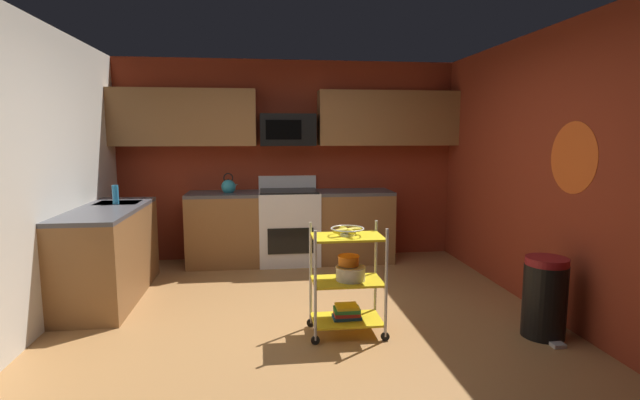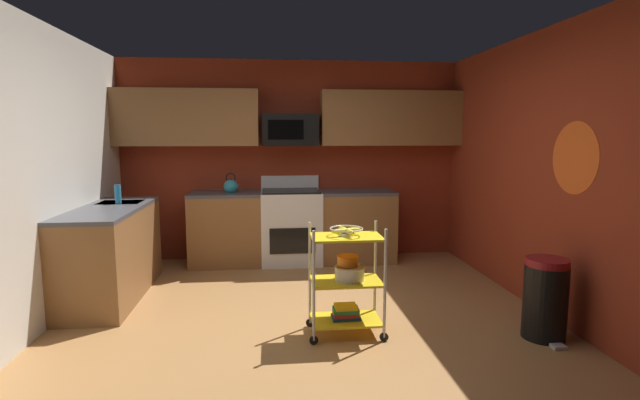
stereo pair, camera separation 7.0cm
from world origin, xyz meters
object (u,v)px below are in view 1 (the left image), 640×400
Objects in this scene: oven_range at (289,226)px; mixing_bowl_large at (351,273)px; trash_can at (545,297)px; rolling_cart at (347,281)px; fruit_bowl at (347,230)px; mixing_bowl_small at (349,260)px; book_stack at (347,312)px; kettle at (229,186)px; dish_soap_bottle at (115,195)px; microwave at (288,130)px.

oven_range reaches higher than mixing_bowl_large.
trash_can is at bearing -8.92° from mixing_bowl_large.
rolling_cart is at bearing 180.00° from mixing_bowl_large.
mixing_bowl_small is at bearing 63.28° from fruit_bowl.
mixing_bowl_large is 0.33m from book_stack.
kettle is 1.41m from dish_soap_bottle.
rolling_cart is at bearing 171.24° from trash_can.
microwave is 2.64m from mixing_bowl_small.
dish_soap_bottle reaches higher than rolling_cart.
fruit_bowl is at bearing 180.00° from mixing_bowl_large.
kettle is 0.40× the size of trash_can.
rolling_cart reaches higher than trash_can.
microwave is at bearing 98.01° from rolling_cart.
book_stack is at bearing 180.00° from mixing_bowl_large.
microwave is at bearing 90.26° from oven_range.
rolling_cart is at bearing -81.99° from microwave.
oven_range is 2.33m from rolling_cart.
mixing_bowl_large is at bearing -0.00° from book_stack.
rolling_cart is 1.61m from trash_can.
microwave is 1.04m from kettle.
book_stack is at bearing 90.00° from rolling_cart.
fruit_bowl is 1.08× the size of mixing_bowl_large.
oven_range is 2.37m from fruit_bowl.
oven_range is at bearing 98.36° from book_stack.
microwave reaches higher than mixing_bowl_small.
mixing_bowl_large is 2.61m from kettle.
trash_can is at bearing -43.58° from kettle.
dish_soap_bottle is at bearing -141.49° from kettle.
dish_soap_bottle is at bearing 147.30° from mixing_bowl_large.
mixing_bowl_small is at bearing -32.13° from dish_soap_bottle.
book_stack is 2.68m from kettle.
trash_can is at bearing -8.76° from rolling_cart.
book_stack is (-0.03, 0.00, -0.33)m from mixing_bowl_large.
rolling_cart reaches higher than mixing_bowl_small.
oven_range is 2.35m from book_stack.
microwave is 3.56m from trash_can.
kettle is (-1.12, 2.31, 0.48)m from mixing_bowl_large.
book_stack is (0.34, -2.41, -1.51)m from microwave.
dish_soap_bottle is at bearing 146.96° from fruit_bowl.
fruit_bowl is at bearing 153.43° from rolling_cart.
fruit_bowl is at bearing -81.64° from oven_range.
trash_can is (1.57, -0.28, -0.29)m from mixing_bowl_small.
oven_range is at bearing -89.74° from microwave.
trash_can is at bearing -54.05° from microwave.
trash_can is at bearing -8.76° from book_stack.
microwave is at bearing 98.69° from mixing_bowl_large.
microwave is 2.57m from fruit_bowl.
dish_soap_bottle reaches higher than mixing_bowl_large.
mixing_bowl_large is 0.11m from mixing_bowl_small.
mixing_bowl_small is 1.62m from trash_can.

